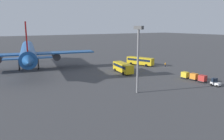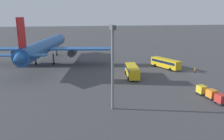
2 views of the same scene
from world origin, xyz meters
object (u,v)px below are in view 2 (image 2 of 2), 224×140
Objects in this scene: shuttle_bus_near at (165,63)px; cargo_cart_orange at (212,94)px; cargo_cart_red at (221,99)px; worker_person at (195,71)px; cargo_cart_yellow at (202,90)px; shuttle_bus_far at (132,70)px; airplane at (45,47)px.

shuttle_bus_near reaches higher than cargo_cart_orange.
cargo_cart_red and cargo_cart_orange have the same top height.
worker_person is 24.13m from cargo_cart_red.
cargo_cart_yellow is (-24.95, 2.85, -0.71)m from shuttle_bus_near.
shuttle_bus_far is at bearing 90.07° from worker_person.
airplane is 54.92m from cargo_cart_yellow.
shuttle_bus_far reaches higher than cargo_cart_yellow.
shuttle_bus_near is at bearing -100.13° from airplane.
cargo_cart_red is at bearing -129.86° from airplane.
airplane is at bearing 47.74° from shuttle_bus_near.
cargo_cart_yellow is at bearing -126.53° from airplane.
cargo_cart_red is at bearing -143.88° from shuttle_bus_far.
cargo_cart_orange and cargo_cart_yellow have the same top height.
cargo_cart_yellow is at bearing 10.12° from cargo_cart_orange.
shuttle_bus_far is 5.14× the size of cargo_cart_orange.
cargo_cart_yellow is at bearing -137.87° from shuttle_bus_far.
worker_person is (0.03, -19.98, -1.08)m from shuttle_bus_far.
shuttle_bus_near is at bearing -51.28° from shuttle_bus_far.
shuttle_bus_near is at bearing -4.83° from cargo_cart_orange.
cargo_cart_red is at bearing 159.79° from worker_person.
airplane reaches higher than worker_person.
shuttle_bus_near is 1.06× the size of shuttle_bus_far.
shuttle_bus_near is at bearing 37.00° from worker_person.
cargo_cart_yellow is (-16.94, -11.11, -0.76)m from shuttle_bus_far.
cargo_cart_yellow is (-40.24, -37.02, -5.14)m from airplane.
cargo_cart_yellow is (5.67, 0.54, 0.00)m from cargo_cart_red.
shuttle_bus_near is 5.43× the size of cargo_cart_red.
worker_person is at bearing -106.04° from airplane.
cargo_cart_red is (-45.92, -37.56, -5.14)m from airplane.
airplane reaches higher than cargo_cart_red.
shuttle_bus_far reaches higher than shuttle_bus_near.
cargo_cart_red reaches higher than worker_person.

